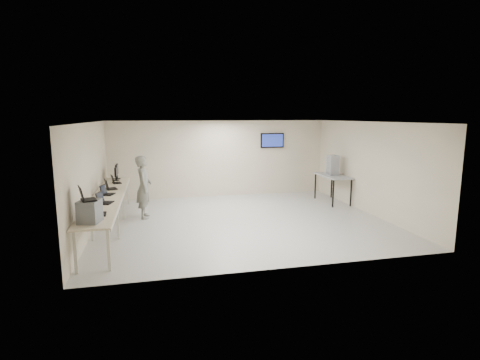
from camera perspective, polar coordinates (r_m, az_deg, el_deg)
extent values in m
cube|color=silver|center=(10.79, 0.24, -6.21)|extent=(8.00, 7.00, 0.01)
cube|color=white|center=(10.37, 0.25, 8.83)|extent=(8.00, 7.00, 0.01)
cube|color=beige|center=(13.89, -3.07, 3.26)|extent=(8.00, 0.01, 2.80)
cube|color=beige|center=(7.19, 6.67, -2.90)|extent=(8.00, 0.01, 2.80)
cube|color=beige|center=(10.34, -21.86, 0.34)|extent=(0.01, 7.00, 2.80)
cube|color=beige|center=(12.05, 19.11, 1.74)|extent=(0.01, 7.00, 2.80)
cube|color=black|center=(14.30, 4.88, 6.04)|extent=(0.15, 0.04, 0.15)
cube|color=black|center=(14.26, 4.93, 6.03)|extent=(0.90, 0.06, 0.55)
cube|color=navy|center=(14.22, 4.97, 6.02)|extent=(0.82, 0.01, 0.47)
cube|color=beige|center=(10.38, -19.50, -2.41)|extent=(0.75, 6.00, 0.04)
cube|color=beige|center=(10.35, -17.43, -2.50)|extent=(0.02, 6.00, 0.06)
cube|color=beige|center=(7.83, -23.82, -10.02)|extent=(0.06, 0.06, 0.86)
cube|color=beige|center=(7.73, -19.39, -9.97)|extent=(0.06, 0.06, 0.86)
cube|color=beige|center=(9.66, -21.71, -6.18)|extent=(0.06, 0.06, 0.86)
cube|color=beige|center=(9.58, -18.14, -6.09)|extent=(0.06, 0.06, 0.86)
cube|color=beige|center=(11.39, -20.38, -3.74)|extent=(0.06, 0.06, 0.86)
cube|color=beige|center=(11.32, -17.37, -3.65)|extent=(0.06, 0.06, 0.86)
cube|color=beige|center=(13.28, -19.35, -1.82)|extent=(0.06, 0.06, 0.86)
cube|color=beige|center=(13.22, -16.76, -1.73)|extent=(0.06, 0.06, 0.86)
cube|color=slate|center=(7.91, -21.94, -4.46)|extent=(0.46, 0.50, 0.44)
cube|color=black|center=(7.85, -22.04, -2.81)|extent=(0.36, 0.43, 0.02)
cube|color=black|center=(7.85, -23.07, -1.81)|extent=(0.17, 0.35, 0.26)
cube|color=black|center=(7.85, -22.96, -1.81)|extent=(0.14, 0.31, 0.22)
cube|color=black|center=(8.48, -20.64, -4.91)|extent=(0.30, 0.39, 0.02)
cube|color=black|center=(8.47, -21.61, -3.97)|extent=(0.10, 0.36, 0.27)
cube|color=black|center=(8.47, -21.50, -3.97)|extent=(0.07, 0.31, 0.22)
cube|color=black|center=(9.52, -19.72, -3.30)|extent=(0.36, 0.43, 0.02)
cube|color=black|center=(9.50, -20.56, -2.48)|extent=(0.17, 0.35, 0.26)
cube|color=black|center=(9.50, -20.47, -2.48)|extent=(0.13, 0.31, 0.22)
cube|color=black|center=(10.52, -19.39, -2.08)|extent=(0.34, 0.41, 0.02)
cube|color=black|center=(10.51, -20.12, -1.37)|extent=(0.16, 0.33, 0.25)
cube|color=black|center=(10.51, -20.04, -1.37)|extent=(0.13, 0.29, 0.21)
cube|color=black|center=(11.29, -18.97, -1.27)|extent=(0.37, 0.44, 0.02)
cube|color=black|center=(11.28, -19.70, -0.56)|extent=(0.17, 0.36, 0.27)
cube|color=black|center=(11.28, -19.62, -0.55)|extent=(0.14, 0.31, 0.22)
cube|color=black|center=(12.23, -18.24, -0.42)|extent=(0.32, 0.39, 0.02)
cube|color=black|center=(12.22, -18.84, 0.16)|extent=(0.15, 0.32, 0.24)
cube|color=black|center=(12.22, -18.78, 0.17)|extent=(0.12, 0.28, 0.20)
cylinder|color=black|center=(12.74, -18.33, -0.05)|extent=(0.20, 0.20, 0.01)
cube|color=black|center=(12.72, -18.35, 0.33)|extent=(0.04, 0.03, 0.16)
cube|color=black|center=(12.69, -18.40, 1.21)|extent=(0.05, 0.44, 0.30)
cube|color=black|center=(12.69, -18.28, 1.22)|extent=(0.00, 0.40, 0.25)
cylinder|color=black|center=(13.07, -18.20, 0.20)|extent=(0.22, 0.22, 0.02)
cube|color=black|center=(13.05, -18.23, 0.61)|extent=(0.04, 0.03, 0.17)
cube|color=black|center=(13.02, -18.28, 1.56)|extent=(0.05, 0.49, 0.33)
cube|color=black|center=(13.02, -18.14, 1.56)|extent=(0.00, 0.45, 0.28)
imported|color=slate|center=(11.26, -14.44, -1.04)|extent=(0.47, 0.69, 1.84)
cube|color=#989898|center=(13.26, 13.97, 0.64)|extent=(0.74, 1.59, 0.04)
cube|color=black|center=(12.59, 14.00, -2.04)|extent=(0.04, 0.04, 0.91)
cube|color=black|center=(13.82, 11.40, -0.91)|extent=(0.04, 0.04, 0.91)
cube|color=black|center=(12.89, 16.55, -1.89)|extent=(0.04, 0.04, 0.91)
cube|color=black|center=(14.09, 13.78, -0.79)|extent=(0.04, 0.04, 0.91)
cube|color=#9FA3AA|center=(13.24, 13.91, 1.09)|extent=(0.33, 0.36, 0.17)
cube|color=#9FA3AA|center=(13.21, 13.94, 1.83)|extent=(0.33, 0.36, 0.17)
cube|color=#9FA3AA|center=(13.19, 13.97, 2.58)|extent=(0.33, 0.36, 0.17)
cube|color=#9FA3AA|center=(13.17, 14.00, 3.32)|extent=(0.33, 0.36, 0.17)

